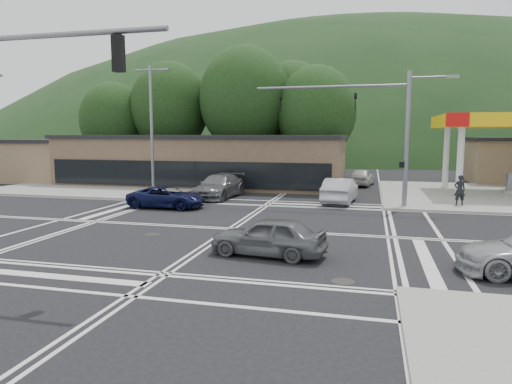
% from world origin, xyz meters
% --- Properties ---
extents(ground, '(120.00, 120.00, 0.00)m').
position_xyz_m(ground, '(0.00, 0.00, 0.00)').
color(ground, black).
rests_on(ground, ground).
extents(sidewalk_ne, '(16.00, 16.00, 0.15)m').
position_xyz_m(sidewalk_ne, '(15.00, 15.00, 0.07)').
color(sidewalk_ne, gray).
rests_on(sidewalk_ne, ground).
extents(sidewalk_nw, '(16.00, 16.00, 0.15)m').
position_xyz_m(sidewalk_nw, '(-15.00, 15.00, 0.07)').
color(sidewalk_nw, gray).
rests_on(sidewalk_nw, ground).
extents(commercial_row, '(24.00, 8.00, 4.00)m').
position_xyz_m(commercial_row, '(-8.00, 17.00, 2.00)').
color(commercial_row, brown).
rests_on(commercial_row, ground).
extents(commercial_nw, '(8.00, 7.00, 3.60)m').
position_xyz_m(commercial_nw, '(-24.00, 17.00, 1.80)').
color(commercial_nw, '#846B4F').
rests_on(commercial_nw, ground).
extents(hill_north, '(252.00, 126.00, 140.00)m').
position_xyz_m(hill_north, '(0.00, 90.00, 0.00)').
color(hill_north, '#1A3618').
rests_on(hill_north, ground).
extents(tree_n_a, '(8.00, 8.00, 11.75)m').
position_xyz_m(tree_n_a, '(-14.00, 24.00, 7.14)').
color(tree_n_a, '#382619').
rests_on(tree_n_a, ground).
extents(tree_n_b, '(9.00, 9.00, 12.98)m').
position_xyz_m(tree_n_b, '(-6.00, 24.00, 7.79)').
color(tree_n_b, '#382619').
rests_on(tree_n_b, ground).
extents(tree_n_c, '(7.60, 7.60, 10.87)m').
position_xyz_m(tree_n_c, '(1.00, 24.00, 6.49)').
color(tree_n_c, '#382619').
rests_on(tree_n_c, ground).
extents(tree_n_d, '(6.80, 6.80, 9.76)m').
position_xyz_m(tree_n_d, '(-20.00, 23.00, 5.84)').
color(tree_n_d, '#382619').
rests_on(tree_n_d, ground).
extents(tree_n_e, '(8.40, 8.40, 11.98)m').
position_xyz_m(tree_n_e, '(-2.00, 28.00, 7.14)').
color(tree_n_e, '#382619').
rests_on(tree_n_e, ground).
extents(streetlight_nw, '(2.50, 0.25, 9.00)m').
position_xyz_m(streetlight_nw, '(-8.44, 9.00, 5.05)').
color(streetlight_nw, slate).
rests_on(streetlight_nw, ground).
extents(signal_mast_ne, '(11.65, 0.30, 8.00)m').
position_xyz_m(signal_mast_ne, '(6.95, 8.20, 5.07)').
color(signal_mast_ne, slate).
rests_on(signal_mast_ne, ground).
extents(car_blue_west, '(4.63, 2.17, 1.28)m').
position_xyz_m(car_blue_west, '(-5.58, 4.95, 0.64)').
color(car_blue_west, '#0C1036').
rests_on(car_blue_west, ground).
extents(car_grey_center, '(4.35, 2.17, 1.42)m').
position_xyz_m(car_grey_center, '(2.69, -4.16, 0.71)').
color(car_grey_center, '#5D5F62').
rests_on(car_grey_center, ground).
extents(car_queue_a, '(2.13, 5.00, 1.60)m').
position_xyz_m(car_queue_a, '(4.34, 9.46, 0.80)').
color(car_queue_a, '#B4B6BC').
rests_on(car_queue_a, ground).
extents(car_queue_b, '(2.36, 4.55, 1.48)m').
position_xyz_m(car_queue_b, '(5.50, 19.98, 0.74)').
color(car_queue_b, beige).
rests_on(car_queue_b, ground).
extents(car_northbound, '(2.63, 5.69, 1.61)m').
position_xyz_m(car_northbound, '(-3.93, 9.71, 0.81)').
color(car_northbound, '#5A5D5F').
rests_on(car_northbound, ground).
extents(pedestrian, '(0.72, 0.53, 1.81)m').
position_xyz_m(pedestrian, '(11.41, 9.28, 1.06)').
color(pedestrian, black).
rests_on(pedestrian, sidewalk_ne).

